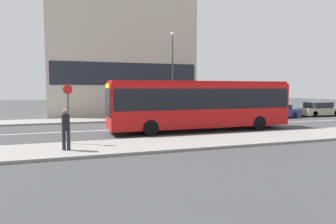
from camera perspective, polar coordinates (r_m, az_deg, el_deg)
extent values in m
plane|color=#3A3A3D|center=(20.70, -8.08, -3.30)|extent=(120.00, 120.00, 0.00)
cube|color=gray|center=(14.67, -3.49, -6.24)|extent=(44.00, 3.50, 0.13)
cube|color=gray|center=(26.81, -10.57, -1.40)|extent=(44.00, 3.50, 0.13)
cube|color=silver|center=(20.70, -8.08, -3.28)|extent=(41.80, 0.16, 0.01)
cube|color=beige|center=(33.14, -8.73, 12.98)|extent=(15.08, 5.21, 15.40)
cube|color=#1E232D|center=(30.22, -7.77, 7.21)|extent=(14.48, 0.08, 2.20)
cube|color=red|center=(19.94, 6.24, 1.39)|extent=(12.14, 2.49, 2.82)
cube|color=black|center=(19.92, 6.25, 2.61)|extent=(11.89, 2.52, 1.30)
cube|color=red|center=(19.91, 6.27, 5.64)|extent=(11.95, 2.29, 0.14)
cube|color=black|center=(18.20, -11.41, 1.83)|extent=(0.05, 2.19, 1.69)
cube|color=yellow|center=(18.19, -11.45, 4.81)|extent=(0.04, 1.74, 0.32)
cylinder|color=black|center=(17.69, -3.35, -3.02)|extent=(0.96, 0.28, 0.96)
cylinder|color=black|center=(19.86, -5.09, -2.20)|extent=(0.96, 0.28, 0.96)
cylinder|color=black|center=(20.97, 16.90, -2.02)|extent=(0.96, 0.28, 0.96)
cylinder|color=black|center=(22.83, 13.59, -1.43)|extent=(0.96, 0.28, 0.96)
cube|color=navy|center=(30.34, 20.22, -0.12)|extent=(4.03, 1.70, 0.68)
cube|color=#21262B|center=(30.23, 20.07, 0.92)|extent=(2.22, 1.49, 0.43)
cylinder|color=black|center=(30.59, 22.92, -0.52)|extent=(0.60, 0.18, 0.60)
cylinder|color=black|center=(31.73, 21.10, -0.29)|extent=(0.60, 0.18, 0.60)
cylinder|color=black|center=(28.99, 19.24, -0.67)|extent=(0.60, 0.18, 0.60)
cylinder|color=black|center=(30.19, 17.46, -0.43)|extent=(0.60, 0.18, 0.60)
cube|color=#A39E84|center=(34.03, 26.82, 0.14)|extent=(4.32, 1.82, 0.68)
cube|color=#21262B|center=(33.90, 26.70, 1.20)|extent=(2.37, 1.61, 0.58)
cylinder|color=black|center=(34.46, 29.34, -0.21)|extent=(0.60, 0.18, 0.60)
cylinder|color=black|center=(35.58, 27.37, -0.01)|extent=(0.60, 0.18, 0.60)
cylinder|color=black|center=(32.52, 26.19, -0.35)|extent=(0.60, 0.18, 0.60)
cylinder|color=black|center=(33.70, 24.22, -0.12)|extent=(0.60, 0.18, 0.60)
cylinder|color=#23232D|center=(13.76, -19.22, -5.16)|extent=(0.15, 0.15, 0.83)
cylinder|color=#23232D|center=(13.70, -18.42, -5.18)|extent=(0.15, 0.15, 0.83)
cylinder|color=black|center=(13.62, -18.90, -1.93)|extent=(0.34, 0.34, 0.73)
sphere|color=#936B4C|center=(13.58, -18.96, 0.09)|extent=(0.24, 0.24, 0.24)
cylinder|color=#4C4C51|center=(15.20, -18.46, -0.34)|extent=(0.09, 0.09, 2.89)
cylinder|color=red|center=(15.09, -18.57, 4.09)|extent=(0.44, 0.03, 0.44)
cylinder|color=#4C4C51|center=(26.91, 0.85, 6.68)|extent=(0.14, 0.14, 7.36)
sphere|color=silver|center=(27.31, 0.86, 14.64)|extent=(0.36, 0.36, 0.36)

